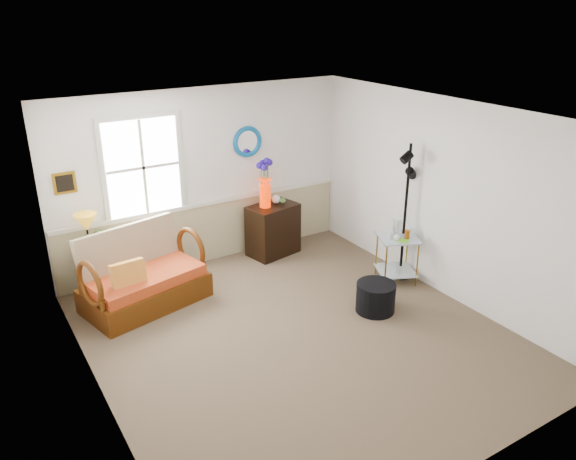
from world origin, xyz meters
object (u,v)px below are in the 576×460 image
floor_lamp (405,213)px  ottoman (376,297)px  loveseat (143,270)px  cabinet (273,230)px  side_table (397,259)px  lamp_stand (93,274)px

floor_lamp → ottoman: floor_lamp is taller
loveseat → ottoman: loveseat is taller
cabinet → side_table: 1.98m
cabinet → ottoman: 2.22m
loveseat → side_table: size_ratio=2.29×
lamp_stand → side_table: size_ratio=0.94×
loveseat → floor_lamp: size_ratio=0.78×
loveseat → cabinet: bearing=-0.9°
lamp_stand → ottoman: bearing=-38.4°
ottoman → side_table: bearing=32.4°
side_table → loveseat: bearing=159.4°
loveseat → floor_lamp: 3.59m
ottoman → floor_lamp: bearing=30.8°
loveseat → lamp_stand: 0.82m
lamp_stand → cabinet: size_ratio=0.78×
cabinet → floor_lamp: floor_lamp is taller
loveseat → side_table: loveseat is taller
side_table → ottoman: 0.95m
lamp_stand → side_table: 4.15m
floor_lamp → ottoman: bearing=-144.5°
cabinet → side_table: cabinet is taller
lamp_stand → floor_lamp: bearing=-24.4°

